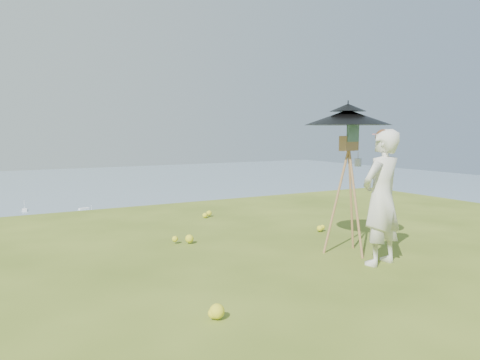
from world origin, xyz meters
TOP-DOWN VIEW (x-y plane):
  - ground at (0.00, 0.00)m, footprint 14.00×14.00m
  - slope_trees at (0.00, 35.00)m, footprint 110.00×50.00m
  - harbor_town at (0.00, 75.00)m, footprint 110.00×22.00m
  - wildflowers at (0.00, 0.25)m, footprint 10.00×10.50m
  - painter at (1.20, 1.03)m, footprint 0.68×0.51m
  - field_easel at (1.21, 1.64)m, footprint 0.84×0.84m
  - sun_umbrella at (1.20, 1.67)m, footprint 1.31×1.31m
  - painter_cap at (1.20, 1.03)m, footprint 0.22×0.25m

SIDE VIEW (x-z plane):
  - harbor_town at x=0.00m, z-range -32.00..-27.00m
  - slope_trees at x=0.00m, z-range -18.00..-12.00m
  - ground at x=0.00m, z-range 0.00..0.00m
  - wildflowers at x=0.00m, z-range 0.00..0.12m
  - painter at x=1.20m, z-range 0.00..1.70m
  - field_easel at x=1.21m, z-range 0.00..1.75m
  - painter_cap at x=1.20m, z-range 1.60..1.70m
  - sun_umbrella at x=1.20m, z-range 1.44..2.08m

